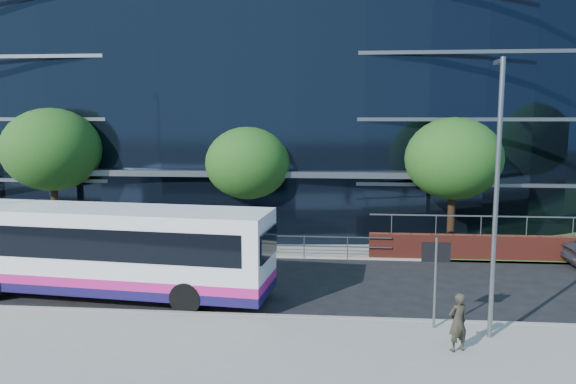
# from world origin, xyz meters

# --- Properties ---
(ground) EXTENTS (200.00, 200.00, 0.00)m
(ground) POSITION_xyz_m (0.00, 0.00, 0.00)
(ground) COLOR black
(ground) RESTS_ON ground
(pavement_near) EXTENTS (80.00, 8.00, 0.15)m
(pavement_near) POSITION_xyz_m (0.00, -5.00, 0.07)
(pavement_near) COLOR gray
(pavement_near) RESTS_ON ground
(kerb) EXTENTS (80.00, 0.25, 0.16)m
(kerb) POSITION_xyz_m (0.00, -1.00, 0.08)
(kerb) COLOR gray
(kerb) RESTS_ON ground
(yellow_line_outer) EXTENTS (80.00, 0.08, 0.01)m
(yellow_line_outer) POSITION_xyz_m (0.00, -0.80, 0.01)
(yellow_line_outer) COLOR gold
(yellow_line_outer) RESTS_ON ground
(yellow_line_inner) EXTENTS (80.00, 0.08, 0.01)m
(yellow_line_inner) POSITION_xyz_m (0.00, -0.65, 0.01)
(yellow_line_inner) COLOR gold
(yellow_line_inner) RESTS_ON ground
(far_forecourt) EXTENTS (50.00, 8.00, 0.10)m
(far_forecourt) POSITION_xyz_m (-6.00, 11.00, 0.05)
(far_forecourt) COLOR gray
(far_forecourt) RESTS_ON ground
(glass_office) EXTENTS (44.00, 23.10, 16.00)m
(glass_office) POSITION_xyz_m (-4.00, 20.85, 8.00)
(glass_office) COLOR black
(glass_office) RESTS_ON ground
(guard_railings) EXTENTS (24.00, 0.05, 1.10)m
(guard_railings) POSITION_xyz_m (-8.00, 7.00, 0.82)
(guard_railings) COLOR slate
(guard_railings) RESTS_ON ground
(street_sign) EXTENTS (0.85, 0.09, 2.80)m
(street_sign) POSITION_xyz_m (4.50, -1.59, 2.15)
(street_sign) COLOR slate
(street_sign) RESTS_ON pavement_near
(tree_far_a) EXTENTS (4.95, 4.95, 6.98)m
(tree_far_a) POSITION_xyz_m (-13.00, 9.00, 4.86)
(tree_far_a) COLOR black
(tree_far_a) RESTS_ON ground
(tree_far_b) EXTENTS (4.29, 4.29, 6.05)m
(tree_far_b) POSITION_xyz_m (-3.00, 9.50, 4.21)
(tree_far_b) COLOR black
(tree_far_b) RESTS_ON ground
(tree_far_c) EXTENTS (4.62, 4.62, 6.51)m
(tree_far_c) POSITION_xyz_m (7.00, 9.00, 4.54)
(tree_far_c) COLOR black
(tree_far_c) RESTS_ON ground
(tree_dist_e) EXTENTS (4.62, 4.62, 6.51)m
(tree_dist_e) POSITION_xyz_m (24.00, 40.00, 4.54)
(tree_dist_e) COLOR black
(tree_dist_e) RESTS_ON ground
(streetlight_east) EXTENTS (0.15, 0.77, 8.00)m
(streetlight_east) POSITION_xyz_m (6.00, -2.17, 4.44)
(streetlight_east) COLOR slate
(streetlight_east) RESTS_ON pavement_near
(city_bus) EXTENTS (12.28, 3.98, 3.27)m
(city_bus) POSITION_xyz_m (-6.68, 0.87, 1.73)
(city_bus) COLOR white
(city_bus) RESTS_ON ground
(pedestrian_b) EXTENTS (0.71, 0.63, 1.64)m
(pedestrian_b) POSITION_xyz_m (4.85, -3.28, 0.97)
(pedestrian_b) COLOR #2E2B20
(pedestrian_b) RESTS_ON pavement_near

